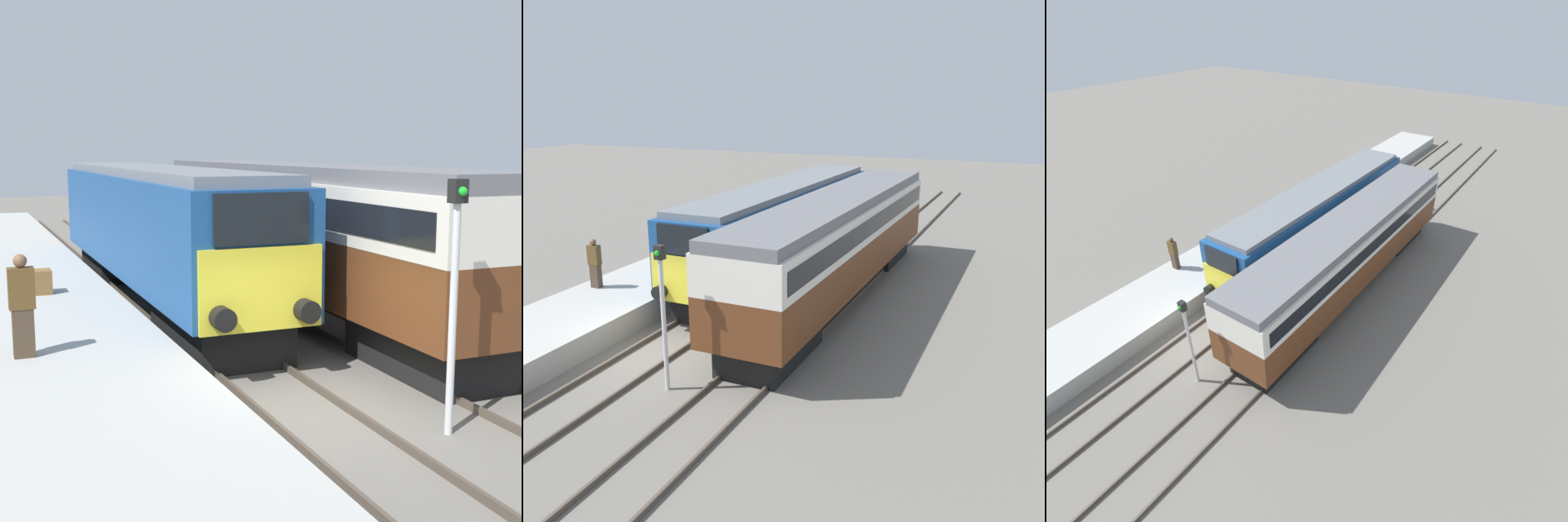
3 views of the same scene
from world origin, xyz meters
TOP-DOWN VIEW (x-y plane):
  - ground_plane at (0.00, 0.00)m, footprint 120.00×120.00m
  - platform_left at (-3.30, 8.00)m, footprint 3.50×50.00m
  - rails_near_track at (0.00, 5.00)m, footprint 1.51×60.00m
  - rails_far_track at (3.40, 5.00)m, footprint 1.50×60.00m
  - locomotive at (0.00, 9.69)m, footprint 2.70×15.82m
  - passenger_carriage at (3.40, 7.28)m, footprint 2.75×16.29m
  - person_on_platform at (-4.24, 2.59)m, footprint 0.44×0.26m
  - signal_post at (1.70, -1.50)m, footprint 0.24×0.28m
  - luggage_crate at (-3.46, 8.30)m, footprint 0.70×0.56m

SIDE VIEW (x-z plane):
  - ground_plane at x=0.00m, z-range 0.00..0.00m
  - rails_near_track at x=0.00m, z-range 0.00..0.14m
  - rails_far_track at x=3.40m, z-range 0.00..0.14m
  - platform_left at x=-3.30m, z-range 0.00..0.80m
  - luggage_crate at x=-3.46m, z-range 0.80..1.40m
  - person_on_platform at x=-4.24m, z-range 0.81..2.62m
  - locomotive at x=0.00m, z-range 0.25..4.14m
  - signal_post at x=1.70m, z-range 0.37..4.33m
  - passenger_carriage at x=3.40m, z-range 0.41..4.40m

